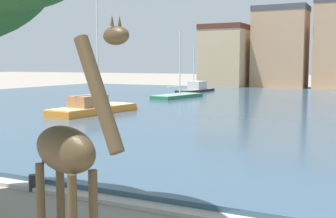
{
  "coord_description": "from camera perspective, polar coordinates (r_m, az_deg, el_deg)",
  "views": [
    {
      "loc": [
        9.21,
        -2.49,
        3.85
      ],
      "look_at": [
        2.2,
        11.57,
        2.2
      ],
      "focal_mm": 46.41,
      "sensor_mm": 36.0,
      "label": 1
    }
  ],
  "objects": [
    {
      "name": "mooring_bollard",
      "position": [
        13.95,
        -17.34,
        -9.23
      ],
      "size": [
        0.24,
        0.24,
        0.5
      ],
      "primitive_type": "cylinder",
      "color": "#232326",
      "rests_on": "ground"
    },
    {
      "name": "sailboat_green",
      "position": [
        46.05,
        1.68,
        1.62
      ],
      "size": [
        3.42,
        7.62,
        7.3
      ],
      "color": "#236B42",
      "rests_on": "ground"
    },
    {
      "name": "giraffe_statue",
      "position": [
        7.5,
        -12.85,
        -5.98
      ],
      "size": [
        2.52,
        1.25,
        4.53
      ],
      "color": "#42331E",
      "rests_on": "ground"
    },
    {
      "name": "townhouse_corner_house",
      "position": [
        70.26,
        14.5,
        7.82
      ],
      "size": [
        8.14,
        5.61,
        12.65
      ],
      "color": "tan",
      "rests_on": "ground"
    },
    {
      "name": "townhouse_narrow_midrow",
      "position": [
        70.55,
        7.55,
        6.86
      ],
      "size": [
        7.05,
        7.37,
        9.96
      ],
      "color": "tan",
      "rests_on": "ground"
    },
    {
      "name": "sailboat_black",
      "position": [
        55.04,
        3.44,
        2.49
      ],
      "size": [
        2.85,
        7.63,
        6.19
      ],
      "color": "black",
      "rests_on": "ground"
    },
    {
      "name": "harbor_water",
      "position": [
        38.5,
        12.52,
        0.31
      ],
      "size": [
        77.92,
        54.26,
        0.28
      ],
      "primitive_type": "cube",
      "color": "#334C60",
      "rests_on": "ground"
    },
    {
      "name": "sailboat_orange",
      "position": [
        32.15,
        -9.12,
        0.01
      ],
      "size": [
        3.14,
        8.49,
        8.95
      ],
      "color": "orange",
      "rests_on": "ground"
    },
    {
      "name": "quay_edge_coping",
      "position": [
        13.98,
        -16.32,
        -9.98
      ],
      "size": [
        77.92,
        0.5,
        0.12
      ],
      "primitive_type": "cube",
      "color": "#ADA89E",
      "rests_on": "ground"
    }
  ]
}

